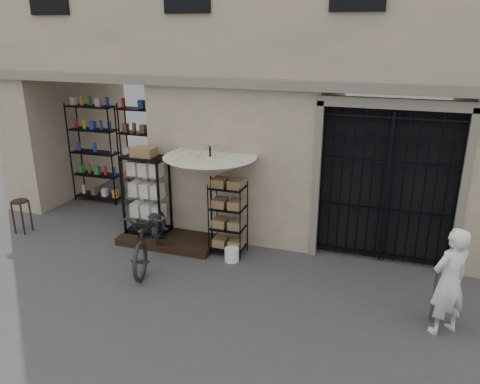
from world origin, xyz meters
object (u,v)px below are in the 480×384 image
(shopkeeper, at_px, (441,331))
(white_bucket, at_px, (232,255))
(market_umbrella, at_px, (210,161))
(wire_rack, at_px, (228,220))
(wooden_stool, at_px, (22,215))
(display_cabinet, at_px, (147,199))
(bicycle, at_px, (153,261))
(steel_bollard, at_px, (438,295))

(shopkeeper, bearing_deg, white_bucket, -54.82)
(market_umbrella, bearing_deg, wire_rack, -13.28)
(market_umbrella, distance_m, white_bucket, 1.83)
(market_umbrella, xyz_separation_m, white_bucket, (0.56, -0.38, -1.70))
(wooden_stool, bearing_deg, display_cabinet, 11.84)
(bicycle, bearing_deg, display_cabinet, 108.39)
(bicycle, relative_size, shopkeeper, 1.29)
(display_cabinet, height_order, wooden_stool, display_cabinet)
(white_bucket, bearing_deg, wooden_stool, -178.03)
(wire_rack, distance_m, steel_bollard, 3.92)
(white_bucket, height_order, wooden_stool, wooden_stool)
(market_umbrella, height_order, bicycle, market_umbrella)
(market_umbrella, relative_size, white_bucket, 9.35)
(wire_rack, height_order, market_umbrella, market_umbrella)
(display_cabinet, relative_size, market_umbrella, 0.70)
(shopkeeper, bearing_deg, market_umbrella, -57.47)
(white_bucket, height_order, shopkeeper, white_bucket)
(steel_bollard, distance_m, shopkeeper, 0.51)
(wire_rack, distance_m, bicycle, 1.64)
(bicycle, bearing_deg, shopkeeper, -20.51)
(market_umbrella, distance_m, wooden_stool, 4.47)
(display_cabinet, height_order, wire_rack, display_cabinet)
(wire_rack, bearing_deg, white_bucket, -57.46)
(market_umbrella, distance_m, bicycle, 2.20)
(steel_bollard, bearing_deg, market_umbrella, 163.53)
(wire_rack, distance_m, white_bucket, 0.67)
(steel_bollard, bearing_deg, white_bucket, 166.78)
(wire_rack, bearing_deg, shopkeeper, -18.21)
(wire_rack, bearing_deg, display_cabinet, 177.84)
(bicycle, distance_m, steel_bollard, 5.02)
(wire_rack, bearing_deg, market_umbrella, 168.44)
(market_umbrella, bearing_deg, display_cabinet, 178.69)
(bicycle, bearing_deg, white_bucket, 5.63)
(display_cabinet, height_order, shopkeeper, display_cabinet)
(white_bucket, bearing_deg, wire_rack, 120.83)
(display_cabinet, bearing_deg, shopkeeper, -33.88)
(wooden_stool, distance_m, shopkeeper, 8.46)
(market_umbrella, xyz_separation_m, steel_bollard, (4.13, -1.22, -1.39))
(white_bucket, bearing_deg, bicycle, -160.52)
(display_cabinet, distance_m, steel_bollard, 5.72)
(display_cabinet, distance_m, wire_rack, 1.84)
(white_bucket, bearing_deg, market_umbrella, 145.59)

